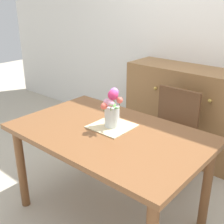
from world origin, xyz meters
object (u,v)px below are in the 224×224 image
chair_far (171,130)px  flower_vase (112,109)px  dining_table (109,144)px  dresser (189,113)px

chair_far → flower_vase: flower_vase is taller
chair_far → flower_vase: bearing=81.4°
dining_table → chair_far: bearing=84.0°
chair_far → dresser: size_ratio=0.64×
dining_table → flower_vase: bearing=110.7°
dining_table → flower_vase: 0.26m
dining_table → flower_vase: size_ratio=4.86×
chair_far → dresser: 0.54m
dresser → flower_vase: 1.33m
flower_vase → dresser: bearing=88.8°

